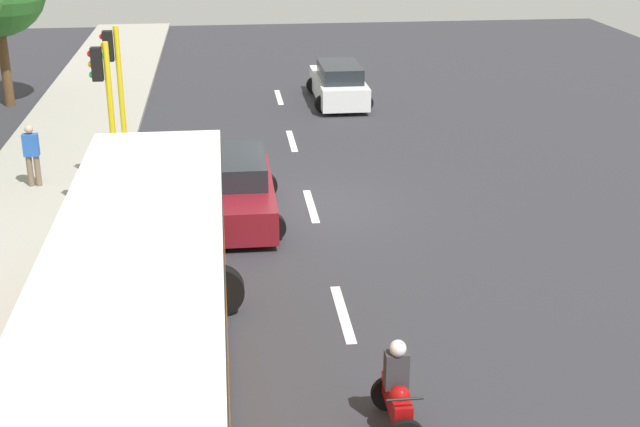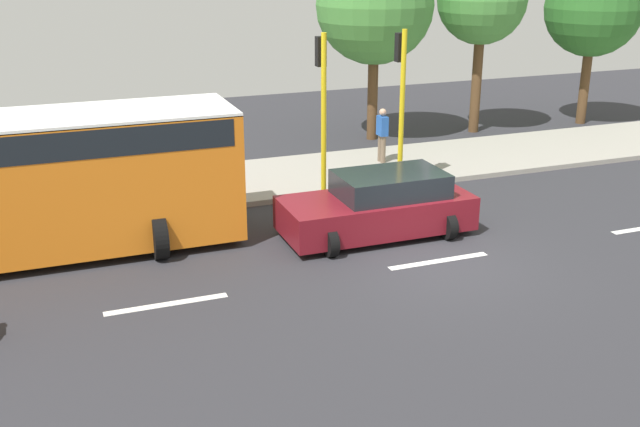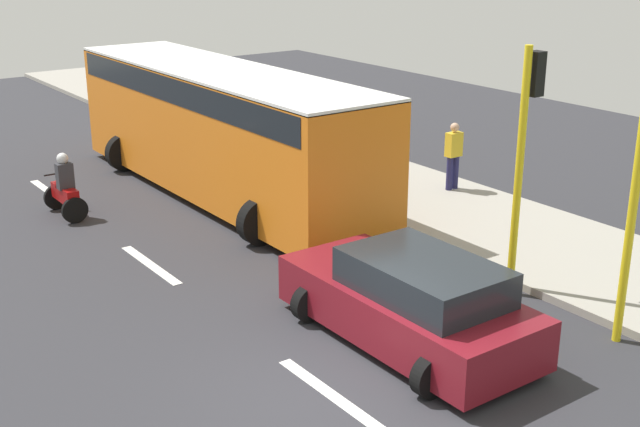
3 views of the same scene
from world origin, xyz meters
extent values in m
cube|color=#2D2D33|center=(0.00, 0.00, -0.05)|extent=(40.00, 60.00, 0.10)
cube|color=#9E998E|center=(7.00, 0.00, 0.07)|extent=(4.00, 60.00, 0.15)
cube|color=white|center=(0.00, -12.00, 0.01)|extent=(0.20, 2.40, 0.01)
cube|color=white|center=(0.00, -6.00, 0.01)|extent=(0.20, 2.40, 0.01)
cube|color=white|center=(0.00, 0.00, 0.01)|extent=(0.20, 2.40, 0.01)
cube|color=white|center=(0.00, 6.00, 0.01)|extent=(0.20, 2.40, 0.01)
cube|color=white|center=(-2.19, -11.02, 0.56)|extent=(1.72, 4.57, 0.80)
cube|color=#1E2328|center=(-2.19, -10.65, 1.24)|extent=(1.44, 2.56, 0.56)
cylinder|color=black|center=(-1.44, -12.53, 0.32)|extent=(0.64, 0.22, 0.64)
cylinder|color=black|center=(-2.94, -12.53, 0.32)|extent=(0.64, 0.22, 0.64)
cylinder|color=black|center=(-1.44, -9.51, 0.32)|extent=(0.64, 0.22, 0.64)
cylinder|color=black|center=(-2.94, -9.51, 0.32)|extent=(0.64, 0.22, 0.64)
cube|color=maroon|center=(1.98, 0.63, 0.56)|extent=(1.92, 4.53, 0.80)
cube|color=#1E2328|center=(1.98, 0.27, 1.24)|extent=(1.61, 2.54, 0.56)
cylinder|color=black|center=(1.13, 2.13, 0.32)|extent=(0.64, 0.22, 0.64)
cylinder|color=black|center=(2.83, 2.13, 0.32)|extent=(0.64, 0.22, 0.64)
cylinder|color=black|center=(1.13, -0.86, 0.32)|extent=(0.64, 0.22, 0.64)
cylinder|color=black|center=(2.83, -0.86, 0.32)|extent=(0.64, 0.22, 0.64)
cube|color=orange|center=(3.49, 9.24, 1.65)|extent=(2.50, 11.00, 2.90)
cube|color=black|center=(3.49, 9.24, 2.75)|extent=(2.52, 10.56, 0.60)
cube|color=white|center=(3.49, 9.24, 3.12)|extent=(2.50, 11.00, 0.08)
cylinder|color=black|center=(2.39, 5.72, 0.50)|extent=(1.00, 0.30, 1.00)
cylinder|color=black|center=(4.59, 5.72, 0.50)|extent=(1.00, 0.30, 1.00)
cylinder|color=black|center=(-0.29, 9.32, 0.30)|extent=(0.60, 0.10, 0.60)
cube|color=#990C0C|center=(-0.29, 9.87, 0.55)|extent=(0.28, 1.10, 0.36)
sphere|color=#990C0C|center=(-0.29, 10.07, 0.73)|extent=(0.32, 0.32, 0.32)
cylinder|color=black|center=(-0.29, 10.42, 0.90)|extent=(0.55, 0.04, 0.04)
cube|color=#333338|center=(-0.29, 9.77, 1.00)|extent=(0.36, 0.24, 0.60)
sphere|color=silver|center=(-0.29, 9.82, 1.40)|extent=(0.26, 0.26, 0.26)
cylinder|color=#72604C|center=(7.20, -2.03, 0.57)|extent=(0.16, 0.16, 0.85)
cylinder|color=#72604C|center=(7.40, -2.03, 0.57)|extent=(0.16, 0.16, 0.85)
cube|color=#2659B2|center=(7.30, -2.03, 1.30)|extent=(0.40, 0.24, 0.60)
sphere|color=tan|center=(7.30, -2.03, 1.73)|extent=(0.22, 0.22, 0.22)
cylinder|color=yellow|center=(4.75, -1.38, 2.25)|extent=(0.14, 0.14, 4.50)
cube|color=black|center=(4.97, -1.38, 4.00)|extent=(0.24, 0.24, 0.76)
sphere|color=red|center=(5.09, -1.38, 4.24)|extent=(0.16, 0.16, 0.16)
sphere|color=#F2A50C|center=(5.09, -1.38, 4.00)|extent=(0.16, 0.16, 0.16)
sphere|color=green|center=(5.09, -1.38, 3.76)|extent=(0.16, 0.16, 0.16)
cylinder|color=yellow|center=(4.75, 0.90, 2.25)|extent=(0.14, 0.14, 4.50)
cube|color=black|center=(4.97, 0.90, 4.00)|extent=(0.24, 0.24, 0.76)
sphere|color=red|center=(5.09, 0.90, 4.24)|extent=(0.16, 0.16, 0.16)
sphere|color=#F2A50C|center=(5.09, 0.90, 4.00)|extent=(0.16, 0.16, 0.16)
sphere|color=green|center=(5.09, 0.90, 3.76)|extent=(0.16, 0.16, 0.16)
cylinder|color=brown|center=(10.05, -11.86, 1.55)|extent=(0.36, 0.36, 3.11)
camera|label=1|loc=(2.16, 21.02, 7.97)|focal=48.96mm
camera|label=2|loc=(-13.49, 7.93, 6.64)|focal=42.62mm
camera|label=3|loc=(-6.25, -8.38, 6.32)|focal=46.78mm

